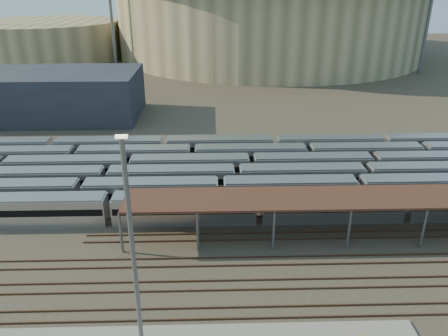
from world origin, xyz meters
TOP-DOWN VIEW (x-y plane):
  - ground at (0.00, 0.00)m, footprint 420.00×420.00m
  - subway_trains at (3.18, 18.50)m, footprint 126.07×23.90m
  - inspection_shed at (22.00, 4.00)m, footprint 60.30×6.00m
  - empty_tracks at (0.00, -5.00)m, footprint 170.00×9.62m
  - stadium at (25.00, 140.00)m, footprint 124.00×124.00m
  - secondary_arena at (-60.00, 130.00)m, footprint 56.00×56.00m
  - service_building at (-35.00, 55.00)m, footprint 42.00×20.00m
  - floodlight_0 at (-30.00, 110.00)m, footprint 4.00×1.00m
  - floodlight_2 at (70.00, 100.00)m, footprint 4.00×1.00m
  - yard_light_pole at (-3.57, -13.80)m, footprint 0.82×0.36m

SIDE VIEW (x-z plane):
  - ground at x=0.00m, z-range 0.00..0.00m
  - empty_tracks at x=0.00m, z-range 0.00..0.18m
  - subway_trains at x=3.18m, z-range 0.00..3.60m
  - inspection_shed at x=22.00m, z-range 2.33..7.63m
  - service_building at x=-35.00m, z-range 0.00..10.00m
  - secondary_arena at x=-60.00m, z-range 0.00..14.00m
  - yard_light_pole at x=-3.57m, z-range 0.28..19.42m
  - stadium at x=25.00m, z-range 0.22..32.72m
  - floodlight_0 at x=-30.00m, z-range 1.45..39.85m
  - floodlight_2 at x=70.00m, z-range 1.45..39.85m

